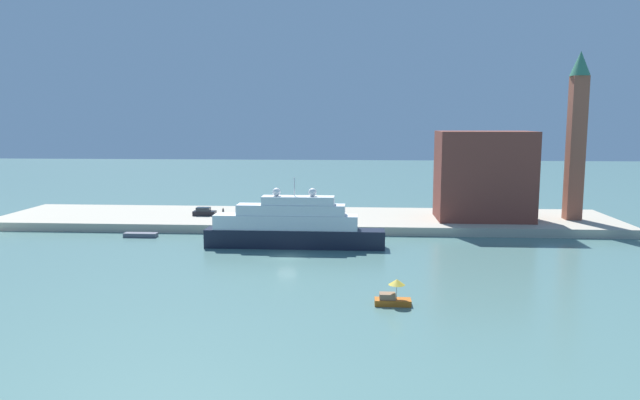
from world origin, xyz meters
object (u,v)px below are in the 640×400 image
(large_yacht, at_px, (292,227))
(mooring_bollard, at_px, (320,223))
(bell_tower, at_px, (577,130))
(work_barge, at_px, (141,235))
(parked_car, at_px, (204,212))
(person_figure, at_px, (223,213))
(harbor_building, at_px, (484,176))
(small_motorboat, at_px, (393,296))

(large_yacht, height_order, mooring_bollard, large_yacht)
(bell_tower, distance_m, mooring_bollard, 47.11)
(work_barge, height_order, parked_car, parked_car)
(person_figure, distance_m, mooring_bollard, 19.41)
(large_yacht, bearing_deg, bell_tower, 22.55)
(harbor_building, xyz_separation_m, mooring_bollard, (-28.10, -8.14, -7.29))
(large_yacht, bearing_deg, parked_car, 133.62)
(work_barge, bearing_deg, harbor_building, 12.64)
(mooring_bollard, bearing_deg, harbor_building, 16.15)
(mooring_bollard, bearing_deg, small_motorboat, -74.94)
(work_barge, distance_m, mooring_bollard, 29.01)
(person_figure, xyz_separation_m, mooring_bollard, (17.91, -7.49, -0.36))
(harbor_building, relative_size, parked_car, 3.96)
(large_yacht, xyz_separation_m, parked_car, (-18.29, 19.19, -1.00))
(work_barge, xyz_separation_m, person_figure, (10.70, 12.07, 1.85))
(person_figure, height_order, mooring_bollard, person_figure)
(harbor_building, relative_size, mooring_bollard, 20.99)
(work_barge, xyz_separation_m, bell_tower, (72.29, 13.57, 16.64))
(large_yacht, distance_m, harbor_building, 37.12)
(person_figure, relative_size, mooring_bollard, 2.09)
(small_motorboat, distance_m, harbor_building, 49.55)
(large_yacht, bearing_deg, work_barge, 166.66)
(small_motorboat, bearing_deg, person_figure, 121.97)
(parked_car, relative_size, mooring_bollard, 5.30)
(large_yacht, relative_size, mooring_bollard, 34.55)
(large_yacht, relative_size, work_barge, 4.98)
(bell_tower, height_order, person_figure, bell_tower)
(bell_tower, bearing_deg, parked_car, -179.68)
(harbor_building, relative_size, person_figure, 10.05)
(small_motorboat, relative_size, mooring_bollard, 4.81)
(bell_tower, bearing_deg, large_yacht, -157.45)
(person_figure, bearing_deg, bell_tower, 1.40)
(harbor_building, relative_size, bell_tower, 0.56)
(small_motorboat, distance_m, mooring_bollard, 38.60)
(small_motorboat, xyz_separation_m, bell_tower, (33.66, 46.26, 16.01))
(work_barge, relative_size, person_figure, 3.32)
(bell_tower, relative_size, parked_car, 7.09)
(large_yacht, distance_m, work_barge, 26.06)
(work_barge, xyz_separation_m, harbor_building, (56.70, 12.72, 8.79))
(parked_car, xyz_separation_m, person_figure, (3.77, -1.14, 0.10))
(parked_car, bearing_deg, work_barge, -117.66)
(bell_tower, xyz_separation_m, parked_car, (-65.37, -0.36, -14.89))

